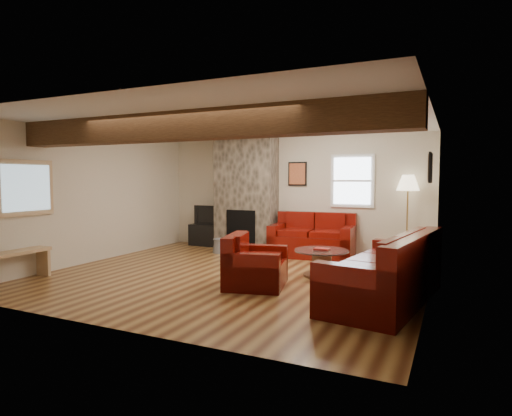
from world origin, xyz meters
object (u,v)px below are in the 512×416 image
(sofa_three, at_px, (384,267))
(armchair_red, at_px, (256,261))
(loveseat, at_px, (312,235))
(television, at_px, (211,215))
(coffee_table, at_px, (322,263))
(tv_cabinet, at_px, (211,235))
(floor_lamp, at_px, (408,187))

(sofa_three, height_order, armchair_red, sofa_three)
(loveseat, xyz_separation_m, armchair_red, (-0.02, -2.69, -0.06))
(sofa_three, xyz_separation_m, armchair_red, (-1.84, 0.01, -0.07))
(television, bearing_deg, coffee_table, -30.81)
(armchair_red, bearing_deg, sofa_three, -103.84)
(coffee_table, distance_m, tv_cabinet, 3.84)
(armchair_red, distance_m, tv_cabinet, 3.96)
(coffee_table, height_order, television, television)
(sofa_three, distance_m, floor_lamp, 3.18)
(tv_cabinet, height_order, floor_lamp, floor_lamp)
(tv_cabinet, bearing_deg, coffee_table, -30.81)
(armchair_red, xyz_separation_m, coffee_table, (0.70, 1.03, -0.17))
(sofa_three, height_order, tv_cabinet, sofa_three)
(loveseat, distance_m, floor_lamp, 2.08)
(coffee_table, bearing_deg, tv_cabinet, 149.19)
(floor_lamp, bearing_deg, armchair_red, -121.17)
(television, bearing_deg, floor_lamp, 0.26)
(sofa_three, xyz_separation_m, television, (-4.43, 3.01, 0.29))
(coffee_table, relative_size, tv_cabinet, 0.88)
(armchair_red, bearing_deg, loveseat, -13.76)
(sofa_three, relative_size, tv_cabinet, 2.29)
(television, bearing_deg, sofa_three, -34.15)
(sofa_three, bearing_deg, armchair_red, -81.74)
(loveseat, relative_size, floor_lamp, 1.00)
(tv_cabinet, height_order, television, television)
(sofa_three, height_order, coffee_table, sofa_three)
(loveseat, distance_m, armchair_red, 2.69)
(armchair_red, bearing_deg, tv_cabinet, 27.50)
(tv_cabinet, bearing_deg, armchair_red, -49.11)
(loveseat, relative_size, coffee_table, 1.88)
(television, bearing_deg, armchair_red, -49.11)
(sofa_three, distance_m, tv_cabinet, 5.36)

